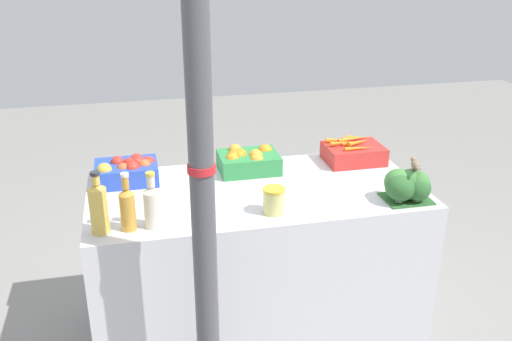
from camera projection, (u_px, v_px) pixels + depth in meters
ground_plane at (256, 329)px, 3.16m from camera, size 10.00×10.00×0.00m
market_table at (256, 263)px, 3.00m from camera, size 1.65×0.82×0.85m
support_pole at (203, 196)px, 2.09m from camera, size 0.10×0.10×2.26m
apple_crate at (128, 170)px, 2.91m from camera, size 0.31×0.24×0.13m
orange_crate at (247, 160)px, 3.04m from camera, size 0.31×0.24×0.13m
carrot_crate at (353, 153)px, 3.17m from camera, size 0.31×0.24×0.13m
broccoli_pile at (408, 185)px, 2.68m from camera, size 0.23×0.19×0.16m
juice_bottle_golden at (99, 207)px, 2.38m from camera, size 0.08×0.08×0.28m
juice_bottle_amber at (128, 207)px, 2.41m from camera, size 0.07×0.07×0.26m
juice_bottle_cloudy at (152, 205)px, 2.43m from camera, size 0.08×0.08×0.25m
pickle_jar at (274, 201)px, 2.57m from camera, size 0.10×0.10×0.12m
sparrow_bird at (415, 164)px, 2.65m from camera, size 0.05×0.13×0.05m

